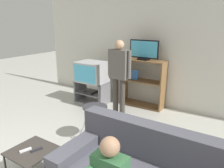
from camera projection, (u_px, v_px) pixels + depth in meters
wall_back at (156, 49)px, 4.88m from camera, size 6.40×0.06×2.60m
tv_stand at (92, 92)px, 5.27m from camera, size 0.77×0.45×0.52m
television_main at (92, 72)px, 5.11m from camera, size 0.68×0.55×0.47m
media_shelf at (142, 83)px, 4.98m from camera, size 1.02×0.37×1.08m
television_flat at (144, 51)px, 4.75m from camera, size 0.67×0.20×0.44m
folding_stool at (95, 112)px, 3.49m from camera, size 0.44×0.46×0.61m
snack_table at (32, 153)px, 2.71m from camera, size 0.51×0.51×0.38m
remote_control_black at (37, 150)px, 2.69m from camera, size 0.08×0.15×0.02m
remote_control_white at (26, 150)px, 2.68m from camera, size 0.08×0.15×0.02m
person_standing_adult at (119, 71)px, 4.40m from camera, size 0.53×0.20×1.55m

